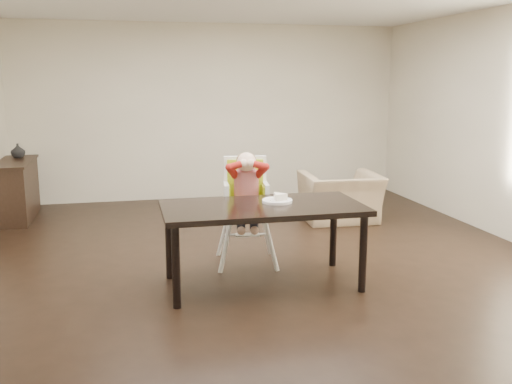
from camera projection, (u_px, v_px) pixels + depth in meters
ground at (264, 265)px, 5.81m from camera, size 7.00×7.00×0.00m
room_walls at (265, 80)px, 5.45m from camera, size 6.02×7.02×2.71m
dining_table at (263, 214)px, 5.13m from camera, size 1.80×0.90×0.75m
high_chair at (246, 185)px, 5.75m from camera, size 0.54×0.54×1.15m
plate at (278, 199)px, 5.23m from camera, size 0.30×0.30×0.08m
armchair at (340, 189)px, 7.52m from camera, size 1.01×0.69×0.86m
sideboard at (17, 190)px, 7.66m from camera, size 0.44×1.26×0.79m
vase at (18, 151)px, 7.86m from camera, size 0.22×0.23×0.19m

